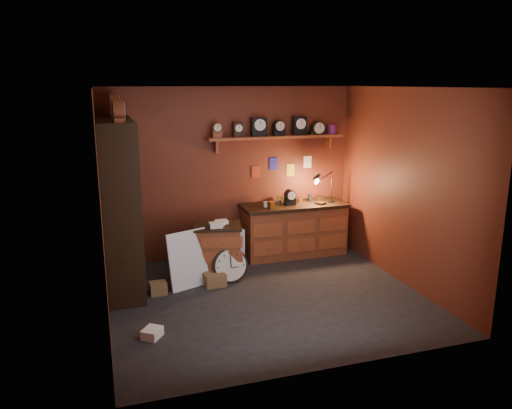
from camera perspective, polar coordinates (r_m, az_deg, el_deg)
The scene contains 11 objects.
floor at distance 6.70m, azimuth 1.23°, elevation -10.50°, with size 4.00×4.00×0.00m, color black.
room_shell at distance 6.31m, azimuth 1.38°, elevation 4.35°, with size 4.02×3.62×2.71m.
shelving_unit at distance 6.93m, azimuth -15.60°, elevation 0.74°, with size 0.47×1.60×2.58m.
workbench at distance 8.16m, azimuth 4.35°, elevation -2.51°, with size 1.71×0.66×1.36m.
low_cabinet at distance 7.28m, azimuth -4.37°, elevation -5.00°, with size 0.78×0.70×0.86m.
big_round_clock at distance 7.09m, azimuth -2.96°, elevation -6.95°, with size 0.50×0.17×0.51m.
white_panel at distance 7.08m, azimuth -7.57°, elevation -9.24°, with size 0.61×0.03×0.81m, color silver.
mini_fridge at distance 7.77m, azimuth -4.07°, elevation -4.77°, with size 0.68×0.70×0.57m.
floor_box_a at distance 7.04m, azimuth -4.75°, elevation -8.52°, with size 0.29×0.24×0.18m, color brown.
floor_box_b at distance 5.82m, azimuth -11.79°, elevation -14.19°, with size 0.18×0.22×0.11m, color white.
floor_box_c at distance 6.88m, azimuth -11.12°, elevation -9.37°, with size 0.22×0.18×0.17m, color brown.
Camera 1 is at (-1.98, -5.78, 2.75)m, focal length 35.00 mm.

